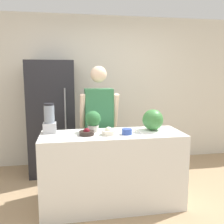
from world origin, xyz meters
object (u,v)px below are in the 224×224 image
(bowl_cream, at_px, (109,132))
(bowl_small_blue, at_px, (127,132))
(watermelon, at_px, (153,120))
(person, at_px, (99,126))
(bowl_cherries, at_px, (87,133))
(refrigerator, at_px, (52,118))
(blender, at_px, (49,120))
(potted_plant, at_px, (93,120))

(bowl_cream, bearing_deg, bowl_small_blue, -4.71)
(watermelon, distance_m, bowl_cream, 0.58)
(person, distance_m, bowl_cream, 0.63)
(watermelon, distance_m, bowl_cherries, 0.82)
(refrigerator, relative_size, person, 1.06)
(watermelon, relative_size, blender, 0.72)
(refrigerator, xyz_separation_m, person, (0.68, -0.68, -0.02))
(bowl_cherries, height_order, bowl_cream, bowl_cream)
(person, distance_m, bowl_cherries, 0.64)
(watermelon, height_order, blender, blender)
(watermelon, height_order, potted_plant, watermelon)
(refrigerator, relative_size, bowl_cherries, 10.59)
(person, bearing_deg, blender, -147.96)
(person, bearing_deg, bowl_cherries, -109.80)
(bowl_small_blue, bearing_deg, bowl_cherries, 174.79)
(bowl_cherries, distance_m, blender, 0.49)
(bowl_cherries, bearing_deg, blender, 154.77)
(potted_plant, bearing_deg, bowl_cream, -48.61)
(refrigerator, xyz_separation_m, potted_plant, (0.55, -1.13, 0.15))
(watermelon, xyz_separation_m, bowl_cherries, (-0.81, -0.07, -0.11))
(bowl_cherries, distance_m, bowl_cream, 0.25)
(bowl_cherries, bearing_deg, refrigerator, 109.70)
(person, distance_m, blender, 0.78)
(watermelon, height_order, bowl_small_blue, watermelon)
(refrigerator, relative_size, bowl_cream, 11.27)
(person, distance_m, potted_plant, 0.49)
(person, relative_size, potted_plant, 6.73)
(refrigerator, distance_m, blender, 1.10)
(watermelon, bearing_deg, blender, 173.82)
(bowl_cherries, distance_m, potted_plant, 0.21)
(bowl_small_blue, xyz_separation_m, blender, (-0.89, 0.24, 0.13))
(potted_plant, bearing_deg, bowl_small_blue, -28.08)
(person, xyz_separation_m, bowl_small_blue, (0.25, -0.64, 0.05))
(bowl_cream, xyz_separation_m, potted_plant, (-0.16, 0.18, 0.11))
(bowl_cherries, bearing_deg, watermelon, 4.64)
(watermelon, xyz_separation_m, bowl_cream, (-0.56, -0.09, -0.11))
(watermelon, relative_size, bowl_cherries, 1.49)
(refrigerator, height_order, watermelon, refrigerator)
(refrigerator, relative_size, blender, 5.11)
(watermelon, height_order, bowl_cherries, watermelon)
(refrigerator, height_order, potted_plant, refrigerator)
(watermelon, relative_size, bowl_cream, 1.59)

